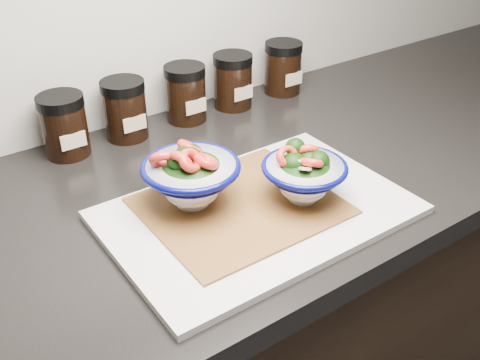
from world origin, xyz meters
TOP-DOWN VIEW (x-y plane):
  - cabinet at (0.00, 1.45)m, footprint 3.43×0.58m
  - countertop at (0.00, 1.45)m, footprint 3.50×0.60m
  - cutting_board at (-0.14, 1.34)m, footprint 0.45×0.30m
  - bamboo_mat at (-0.16, 1.36)m, footprint 0.28×0.24m
  - bowl_left at (-0.22, 1.41)m, footprint 0.15×0.15m
  - bowl_right at (-0.07, 1.32)m, footprint 0.13×0.13m
  - spice_jar_a at (-0.31, 1.69)m, footprint 0.08×0.08m
  - spice_jar_b at (-0.19, 1.69)m, footprint 0.08×0.08m
  - spice_jar_c at (-0.06, 1.69)m, footprint 0.08×0.08m
  - spice_jar_d at (0.05, 1.69)m, footprint 0.08×0.08m
  - spice_jar_e at (0.19, 1.69)m, footprint 0.08×0.08m

SIDE VIEW (x-z plane):
  - cabinet at x=0.00m, z-range 0.00..0.86m
  - countertop at x=0.00m, z-range 0.86..0.90m
  - cutting_board at x=-0.14m, z-range 0.90..0.91m
  - bamboo_mat at x=-0.16m, z-range 0.91..0.92m
  - spice_jar_a at x=-0.31m, z-range 0.90..1.01m
  - spice_jar_b at x=-0.19m, z-range 0.90..1.01m
  - spice_jar_c at x=-0.06m, z-range 0.90..1.01m
  - spice_jar_d at x=0.05m, z-range 0.90..1.01m
  - spice_jar_e at x=0.19m, z-range 0.90..1.01m
  - bowl_right at x=-0.07m, z-range 0.91..1.00m
  - bowl_left at x=-0.22m, z-range 0.91..1.02m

